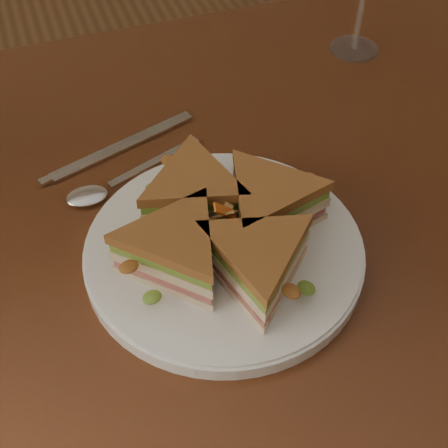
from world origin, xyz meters
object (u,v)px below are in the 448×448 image
Objects in this scene: sandwich_wedges at (224,227)px; plate at (224,251)px; table at (168,264)px; spoon at (104,188)px; knife at (114,150)px.

plate is at bearing 180.00° from sandwich_wedges.
plate is at bearing -64.41° from table.
table is 4.13× the size of plate.
spoon reaches higher than knife.
knife reaches higher than table.
knife is (-0.03, 0.12, 0.10)m from table.
knife is at bearing 109.40° from plate.
table is at bearing 115.59° from plate.
sandwich_wedges is 0.22m from knife.
spoon is 0.07m from knife.
table is at bearing 115.59° from sandwich_wedges.
sandwich_wedges is at bearing -88.85° from knife.
knife is at bearing 104.31° from table.
table is at bearing -63.68° from spoon.
table is 0.13m from spoon.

